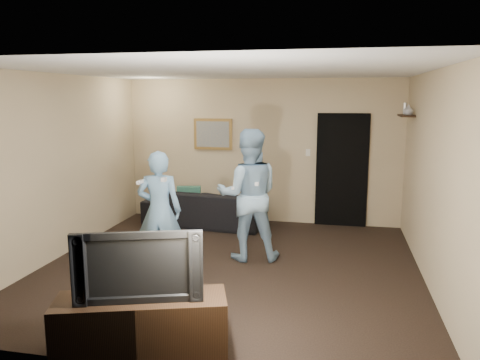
% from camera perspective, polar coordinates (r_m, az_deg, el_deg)
% --- Properties ---
extents(ground, '(5.00, 5.00, 0.00)m').
position_cam_1_polar(ground, '(6.45, -1.21, -10.55)').
color(ground, black).
rests_on(ground, ground).
extents(ceiling, '(5.00, 5.00, 0.04)m').
position_cam_1_polar(ceiling, '(6.05, -1.30, 13.18)').
color(ceiling, silver).
rests_on(ceiling, wall_back).
extents(wall_back, '(5.00, 0.04, 2.60)m').
position_cam_1_polar(wall_back, '(8.55, 2.60, 3.52)').
color(wall_back, tan).
rests_on(wall_back, ground).
extents(wall_front, '(5.00, 0.04, 2.60)m').
position_cam_1_polar(wall_front, '(3.78, -10.02, -4.96)').
color(wall_front, tan).
rests_on(wall_front, ground).
extents(wall_left, '(0.04, 5.00, 2.60)m').
position_cam_1_polar(wall_left, '(7.12, -21.26, 1.53)').
color(wall_left, tan).
rests_on(wall_left, ground).
extents(wall_right, '(0.04, 5.00, 2.60)m').
position_cam_1_polar(wall_right, '(6.06, 22.42, 0.08)').
color(wall_right, tan).
rests_on(wall_right, ground).
extents(sofa, '(2.20, 1.03, 0.62)m').
position_cam_1_polar(sofa, '(8.45, -4.35, -3.38)').
color(sofa, black).
rests_on(sofa, ground).
extents(throw_pillow, '(0.44, 0.22, 0.42)m').
position_cam_1_polar(throw_pillow, '(8.50, -6.23, -2.17)').
color(throw_pillow, '#1A5043').
rests_on(throw_pillow, sofa).
extents(painting_frame, '(0.72, 0.05, 0.57)m').
position_cam_1_polar(painting_frame, '(8.69, -3.30, 5.61)').
color(painting_frame, olive).
rests_on(painting_frame, wall_back).
extents(painting_canvas, '(0.62, 0.01, 0.47)m').
position_cam_1_polar(painting_canvas, '(8.66, -3.35, 5.60)').
color(painting_canvas, slate).
rests_on(painting_canvas, painting_frame).
extents(doorway, '(0.90, 0.06, 2.00)m').
position_cam_1_polar(doorway, '(8.44, 12.31, 1.17)').
color(doorway, black).
rests_on(doorway, ground).
extents(light_switch, '(0.08, 0.02, 0.12)m').
position_cam_1_polar(light_switch, '(8.43, 8.30, 3.33)').
color(light_switch, silver).
rests_on(light_switch, wall_back).
extents(wall_shelf, '(0.20, 0.60, 0.03)m').
position_cam_1_polar(wall_shelf, '(7.75, 19.61, 7.40)').
color(wall_shelf, black).
rests_on(wall_shelf, wall_right).
extents(shelf_vase, '(0.20, 0.20, 0.16)m').
position_cam_1_polar(shelf_vase, '(7.55, 19.84, 8.05)').
color(shelf_vase, '#9F9FA4').
rests_on(shelf_vase, wall_shelf).
extents(shelf_figurine, '(0.06, 0.06, 0.18)m').
position_cam_1_polar(shelf_figurine, '(7.94, 19.48, 8.22)').
color(shelf_figurine, silver).
rests_on(shelf_figurine, wall_shelf).
extents(tv_console, '(1.58, 0.93, 0.54)m').
position_cam_1_polar(tv_console, '(4.47, -11.90, -17.06)').
color(tv_console, black).
rests_on(tv_console, ground).
extents(television, '(1.10, 0.48, 0.64)m').
position_cam_1_polar(television, '(4.23, -12.19, -9.95)').
color(television, black).
rests_on(television, tv_console).
extents(wii_player_left, '(0.63, 0.52, 1.59)m').
position_cam_1_polar(wii_player_left, '(6.26, -9.79, -3.72)').
color(wii_player_left, '#71A0C5').
rests_on(wii_player_left, ground).
extents(wii_player_right, '(1.03, 0.88, 1.85)m').
position_cam_1_polar(wii_player_right, '(6.54, 1.04, -1.82)').
color(wii_player_right, '#8EB3CE').
rests_on(wii_player_right, ground).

